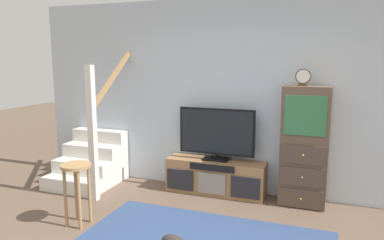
{
  "coord_description": "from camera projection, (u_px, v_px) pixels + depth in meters",
  "views": [
    {
      "loc": [
        1.08,
        -2.51,
        1.89
      ],
      "look_at": [
        -0.47,
        1.7,
        1.12
      ],
      "focal_mm": 34.02,
      "sensor_mm": 36.0,
      "label": 1
    }
  ],
  "objects": [
    {
      "name": "back_wall",
      "position": [
        243.0,
        97.0,
        5.06
      ],
      "size": [
        6.4,
        0.12,
        2.7
      ],
      "primitive_type": "cube",
      "color": "silver",
      "rests_on": "ground_plane"
    },
    {
      "name": "media_console",
      "position": [
        216.0,
        177.0,
        5.1
      ],
      "size": [
        1.39,
        0.38,
        0.48
      ],
      "color": "#997047",
      "rests_on": "ground_plane"
    },
    {
      "name": "television",
      "position": [
        217.0,
        133.0,
        5.02
      ],
      "size": [
        1.07,
        0.22,
        0.73
      ],
      "color": "black",
      "rests_on": "media_console"
    },
    {
      "name": "side_cabinet",
      "position": [
        304.0,
        147.0,
        4.62
      ],
      "size": [
        0.58,
        0.38,
        1.55
      ],
      "color": "brown",
      "rests_on": "ground_plane"
    },
    {
      "name": "desk_clock",
      "position": [
        303.0,
        77.0,
        4.48
      ],
      "size": [
        0.19,
        0.08,
        0.21
      ],
      "color": "#4C3823",
      "rests_on": "side_cabinet"
    },
    {
      "name": "staircase",
      "position": [
        99.0,
        155.0,
        5.75
      ],
      "size": [
        1.0,
        1.36,
        2.2
      ],
      "color": "silver",
      "rests_on": "ground_plane"
    },
    {
      "name": "bar_stool_near",
      "position": [
        77.0,
        180.0,
        4.09
      ],
      "size": [
        0.34,
        0.34,
        0.71
      ],
      "color": "#A37A4C",
      "rests_on": "ground_plane"
    }
  ]
}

